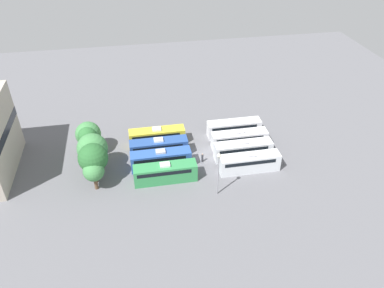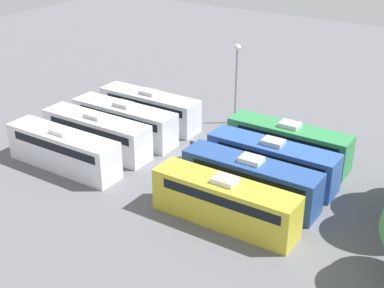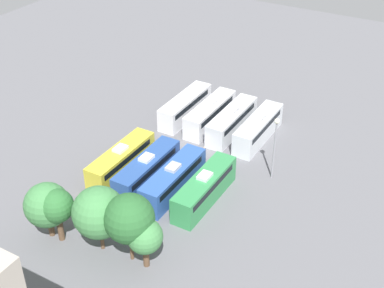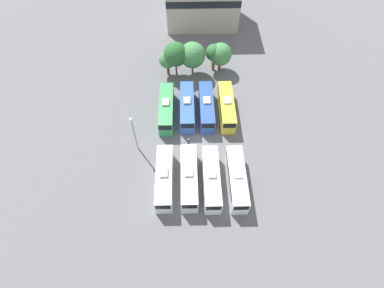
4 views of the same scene
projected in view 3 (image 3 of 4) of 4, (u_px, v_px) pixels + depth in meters
ground_plane at (193, 154)px, 64.87m from camera, size 116.83×116.83×0.00m
bus_0 at (258, 128)px, 66.81m from camera, size 2.47×10.19×3.41m
bus_1 at (232, 121)px, 68.36m from camera, size 2.47×10.19×3.41m
bus_2 at (210, 113)px, 69.98m from camera, size 2.47×10.19×3.41m
bus_3 at (185, 106)px, 71.64m from camera, size 2.47×10.19×3.41m
bus_4 at (204, 188)px, 56.45m from camera, size 2.47×10.19×3.41m
bus_5 at (173, 179)px, 57.79m from camera, size 2.47×10.19×3.41m
bus_6 at (147, 170)px, 59.28m from camera, size 2.47×10.19×3.41m
bus_7 at (121, 160)px, 60.83m from camera, size 2.47×10.19×3.41m
worker_person at (204, 153)px, 63.59m from camera, size 0.36×0.36×1.72m
light_pole at (275, 138)px, 58.07m from camera, size 0.60×0.60×7.71m
tree_0 at (145, 237)px, 47.46m from camera, size 3.30×3.30×5.22m
tree_1 at (129, 219)px, 47.47m from camera, size 4.67×4.67×7.21m
tree_2 at (99, 213)px, 48.88m from camera, size 5.00×5.00×6.91m
tree_3 at (57, 206)px, 50.11m from camera, size 3.33×3.33×5.82m
tree_4 at (47, 205)px, 50.84m from camera, size 4.44×4.44×5.96m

